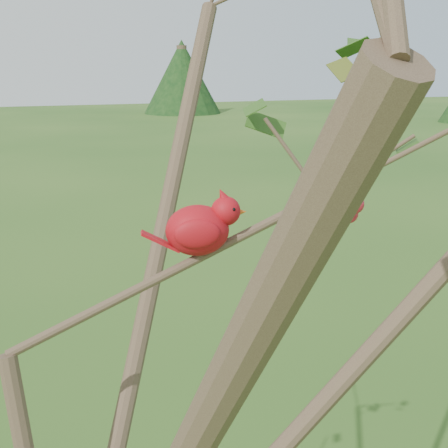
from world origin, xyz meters
The scene contains 2 objects.
crabapple_tree centered at (0.03, -0.02, 2.12)m, with size 2.35×2.05×2.95m.
cardinal centered at (0.31, 0.07, 2.16)m, with size 0.20×0.12×0.14m.
Camera 1 is at (-0.08, -0.98, 2.45)m, focal length 50.00 mm.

